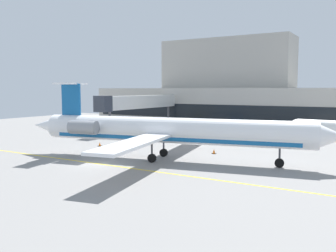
{
  "coord_description": "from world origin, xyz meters",
  "views": [
    {
      "loc": [
        25.54,
        -28.02,
        7.6
      ],
      "look_at": [
        1.7,
        11.58,
        3.0
      ],
      "focal_mm": 39.25,
      "sensor_mm": 36.0,
      "label": 1
    }
  ],
  "objects_px": {
    "pushback_tractor": "(132,132)",
    "baggage_tug": "(138,125)",
    "regional_jet": "(166,131)",
    "fuel_tank": "(318,128)",
    "belt_loader": "(194,128)"
  },
  "relations": [
    {
      "from": "baggage_tug",
      "to": "pushback_tractor",
      "type": "relative_size",
      "value": 1.2
    },
    {
      "from": "regional_jet",
      "to": "fuel_tank",
      "type": "relative_size",
      "value": 3.97
    },
    {
      "from": "pushback_tractor",
      "to": "baggage_tug",
      "type": "bearing_deg",
      "value": 119.92
    },
    {
      "from": "belt_loader",
      "to": "regional_jet",
      "type": "bearing_deg",
      "value": -70.05
    },
    {
      "from": "baggage_tug",
      "to": "fuel_tank",
      "type": "relative_size",
      "value": 0.5
    },
    {
      "from": "regional_jet",
      "to": "baggage_tug",
      "type": "distance_m",
      "value": 29.07
    },
    {
      "from": "regional_jet",
      "to": "pushback_tractor",
      "type": "height_order",
      "value": "regional_jet"
    },
    {
      "from": "regional_jet",
      "to": "belt_loader",
      "type": "distance_m",
      "value": 24.72
    },
    {
      "from": "pushback_tractor",
      "to": "fuel_tank",
      "type": "xyz_separation_m",
      "value": [
        25.41,
        14.21,
        0.76
      ]
    },
    {
      "from": "pushback_tractor",
      "to": "belt_loader",
      "type": "xyz_separation_m",
      "value": [
        5.96,
        10.01,
        0.17
      ]
    },
    {
      "from": "regional_jet",
      "to": "pushback_tractor",
      "type": "xyz_separation_m",
      "value": [
        -14.36,
        13.14,
        -2.34
      ]
    },
    {
      "from": "fuel_tank",
      "to": "belt_loader",
      "type": "bearing_deg",
      "value": -167.82
    },
    {
      "from": "regional_jet",
      "to": "belt_loader",
      "type": "height_order",
      "value": "regional_jet"
    },
    {
      "from": "baggage_tug",
      "to": "pushback_tractor",
      "type": "xyz_separation_m",
      "value": [
        4.9,
        -8.52,
        -0.17
      ]
    },
    {
      "from": "pushback_tractor",
      "to": "regional_jet",
      "type": "bearing_deg",
      "value": -42.45
    }
  ]
}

